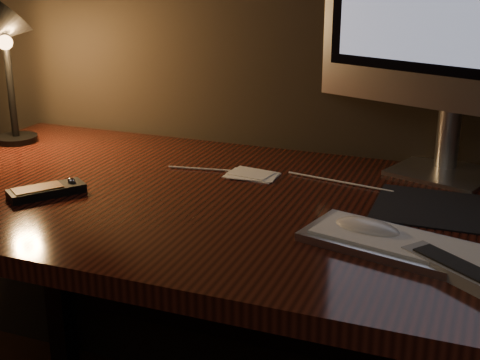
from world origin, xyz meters
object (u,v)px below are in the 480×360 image
(media_remote, at_px, (47,191))
(mouse, at_px, (367,231))
(desk, at_px, (269,249))
(keyboard, at_px, (451,257))
(desk_lamp, at_px, (5,49))
(tv_remote, at_px, (459,272))

(media_remote, bearing_deg, mouse, -51.71)
(desk, height_order, keyboard, keyboard)
(keyboard, relative_size, desk_lamp, 1.36)
(mouse, bearing_deg, tv_remote, -19.44)
(media_remote, height_order, desk_lamp, desk_lamp)
(keyboard, xyz_separation_m, tv_remote, (0.02, -0.05, 0.00))
(tv_remote, bearing_deg, mouse, -175.60)
(desk, distance_m, keyboard, 0.45)
(mouse, xyz_separation_m, tv_remote, (0.16, -0.10, -0.00))
(tv_remote, bearing_deg, desk, -176.96)
(tv_remote, bearing_deg, media_remote, -148.35)
(desk, relative_size, media_remote, 10.53)
(desk_lamp, bearing_deg, keyboard, -7.49)
(desk_lamp, bearing_deg, media_remote, -34.65)
(desk, distance_m, mouse, 0.31)
(media_remote, relative_size, tv_remote, 0.82)
(keyboard, relative_size, tv_remote, 2.64)
(mouse, height_order, desk_lamp, desk_lamp)
(keyboard, relative_size, mouse, 4.19)
(mouse, bearing_deg, keyboard, -6.06)
(keyboard, height_order, desk_lamp, desk_lamp)
(desk_lamp, bearing_deg, desk, 0.95)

